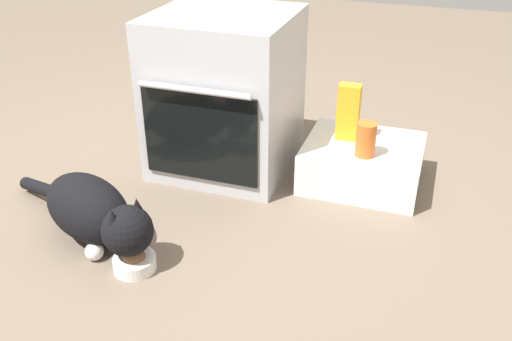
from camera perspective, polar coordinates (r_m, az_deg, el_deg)
The scene contains 7 objects.
ground at distance 2.20m, azimuth -5.12°, elevation -4.92°, with size 8.00×8.00×0.00m, color #6B5B4C.
oven at distance 2.45m, azimuth -3.14°, elevation 7.82°, with size 0.57×0.60×0.68m.
pantry_cabinet at distance 2.44m, azimuth 10.67°, elevation 0.75°, with size 0.48×0.42×0.18m, color white.
food_bowl at distance 1.97m, azimuth -12.15°, elevation -8.97°, with size 0.15×0.15×0.08m.
cat at distance 2.08m, azimuth -16.03°, elevation -4.02°, with size 0.78×0.42×0.25m.
juice_carton at distance 2.39m, azimuth 9.31°, elevation 5.83°, with size 0.09×0.06×0.24m, color orange.
sauce_jar at distance 2.28m, azimuth 11.02°, elevation 3.08°, with size 0.08×0.08×0.14m, color #D16023.
Camera 1 is at (0.78, -1.66, 1.22)m, focal length 39.64 mm.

